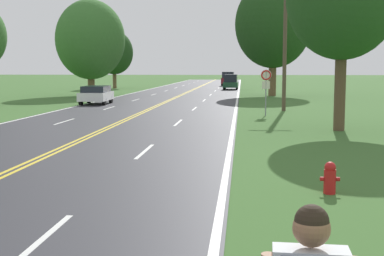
% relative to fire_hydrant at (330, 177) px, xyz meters
% --- Properties ---
extents(fire_hydrant, '(0.41, 0.25, 0.69)m').
position_rel_fire_hydrant_xyz_m(fire_hydrant, '(0.00, 0.00, 0.00)').
color(fire_hydrant, red).
rests_on(fire_hydrant, ground).
extents(traffic_sign, '(0.60, 0.10, 2.56)m').
position_rel_fire_hydrant_xyz_m(traffic_sign, '(-0.55, 18.66, 1.58)').
color(traffic_sign, gray).
rests_on(traffic_sign, ground).
extents(utility_pole_midground, '(1.80, 0.24, 8.46)m').
position_rel_fire_hydrant_xyz_m(utility_pole_midground, '(0.71, 22.12, 4.04)').
color(utility_pole_midground, brown).
rests_on(utility_pole_midground, ground).
extents(tree_behind_sign, '(4.87, 4.87, 7.41)m').
position_rel_fire_hydrant_xyz_m(tree_behind_sign, '(-18.34, 56.81, 4.24)').
color(tree_behind_sign, brown).
rests_on(tree_behind_sign, ground).
extents(tree_mid_treeline, '(6.57, 6.57, 9.11)m').
position_rel_fire_hydrant_xyz_m(tree_mid_treeline, '(-16.29, 38.80, 4.97)').
color(tree_mid_treeline, brown).
rests_on(tree_mid_treeline, ground).
extents(tree_far_back, '(7.21, 7.21, 10.93)m').
position_rel_fire_hydrant_xyz_m(tree_far_back, '(1.00, 40.29, 6.41)').
color(tree_far_back, brown).
rests_on(tree_far_back, ground).
extents(car_white_hatchback_mid_near, '(2.03, 3.86, 1.35)m').
position_rel_fire_hydrant_xyz_m(car_white_hatchback_mid_near, '(-12.54, 26.95, 0.39)').
color(car_white_hatchback_mid_near, black).
rests_on(car_white_hatchback_mid_near, ground).
extents(car_dark_green_van_mid_far, '(1.84, 4.33, 1.85)m').
position_rel_fire_hydrant_xyz_m(car_dark_green_van_mid_far, '(-3.26, 54.54, 0.61)').
color(car_dark_green_van_mid_far, black).
rests_on(car_dark_green_van_mid_far, ground).
extents(car_maroon_suv_receding, '(1.97, 4.11, 2.07)m').
position_rel_fire_hydrant_xyz_m(car_maroon_suv_receding, '(-3.92, 67.54, 0.73)').
color(car_maroon_suv_receding, black).
rests_on(car_maroon_suv_receding, ground).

